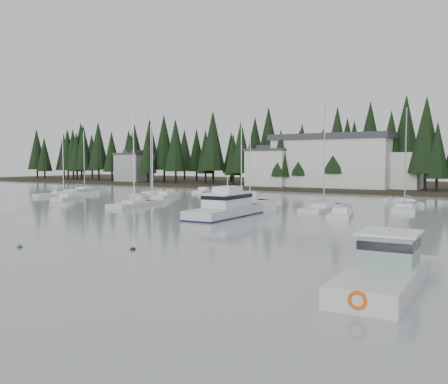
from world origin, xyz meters
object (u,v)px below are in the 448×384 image
Objects in this scene: sailboat_12 at (153,196)px; sailboat_8 at (404,209)px; harbor_inn at (343,161)px; lobster_boat_teal at (383,276)px; runabout_3 at (204,192)px; runabout_4 at (165,197)px; house_west at (271,167)px; sailboat_13 at (404,203)px; runabout_1 at (340,216)px; sailboat_3 at (241,204)px; runabout_0 at (67,199)px; sailboat_6 at (134,205)px; sailboat_7 at (250,196)px; house_far_west at (134,166)px; cabin_cruiser_center at (226,210)px; sailboat_11 at (324,210)px; sailboat_1 at (85,190)px; sailboat_2 at (151,195)px; sailboat_9 at (64,195)px.

sailboat_8 is at bearing -91.70° from sailboat_12.
harbor_inn reaches higher than lobster_boat_teal.
runabout_3 is 13.53m from runabout_4.
harbor_inn is (15.04, 3.34, 1.12)m from house_west.
runabout_1 is at bearing 146.04° from sailboat_13.
sailboat_3 reaches higher than runabout_0.
sailboat_6 is (-10.64, -9.44, 0.03)m from sailboat_3.
runabout_1 is at bearing -160.37° from sailboat_7.
cabin_cruiser_center is (63.99, -53.21, -3.66)m from house_far_west.
sailboat_11 reaches higher than harbor_inn.
sailboat_7 reaches higher than harbor_inn.
sailboat_1 is 1.81× the size of runabout_4.
sailboat_11 is 2.36× the size of runabout_0.
sailboat_1 is at bearing 59.60° from runabout_1.
sailboat_11 is (54.39, -10.54, 0.01)m from sailboat_1.
house_west is 0.76× the size of sailboat_2.
sailboat_2 reaches higher than house_far_west.
sailboat_11 reaches higher than cabin_cruiser_center.
runabout_3 is at bearing 57.08° from sailboat_11.
runabout_0 is 42.72m from runabout_1.
sailboat_6 is 2.54× the size of runabout_0.
sailboat_6 reaches higher than runabout_3.
runabout_4 is at bearing -90.28° from sailboat_12.
house_west is 0.71× the size of sailboat_11.
house_far_west is 0.62× the size of sailboat_13.
harbor_inn is 5.11× the size of runabout_3.
runabout_1 is at bearing 152.41° from sailboat_8.
house_west is 42.05m from house_far_west.
sailboat_3 is at bearing 35.80° from lobster_boat_teal.
harbor_inn is 4.35× the size of runabout_4.
lobster_boat_teal is 0.64× the size of sailboat_9.
sailboat_7 is 1.05× the size of sailboat_11.
sailboat_8 is at bearing -42.56° from house_west.
cabin_cruiser_center is at bearing -126.96° from sailboat_12.
runabout_1 is at bearing -123.92° from sailboat_2.
sailboat_9 reaches higher than sailboat_1.
house_west is at bearing -18.32° from runabout_4.
harbor_inn is at bearing -45.79° from sailboat_2.
cabin_cruiser_center is at bearing -139.83° from sailboat_2.
sailboat_3 is at bearing -55.88° from sailboat_6.
cabin_cruiser_center is at bearing -82.74° from harbor_inn.
sailboat_9 is (-17.70, -40.39, -4.57)m from house_west.
sailboat_7 reaches higher than sailboat_3.
runabout_4 is at bearing 17.37° from sailboat_6.
sailboat_2 is at bearing -34.29° from runabout_0.
sailboat_9 is 45.76m from sailboat_11.
sailboat_13 is (34.07, -24.97, -4.57)m from house_west.
house_west is 44.33m from sailboat_9.
house_west is 0.78× the size of sailboat_1.
sailboat_2 is at bearing 47.03° from lobster_boat_teal.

